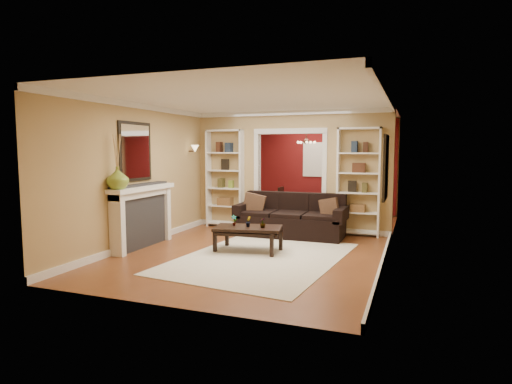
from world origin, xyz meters
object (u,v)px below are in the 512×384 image
at_px(coffee_table, 248,239).
at_px(dining_table, 305,208).
at_px(sofa, 291,215).
at_px(bookshelf_right, 359,182).
at_px(fireplace, 143,217).
at_px(bookshelf_left, 225,179).

distance_m(coffee_table, dining_table, 3.86).
bearing_deg(dining_table, sofa, -174.01).
bearing_deg(bookshelf_right, fireplace, -145.20).
bearing_deg(bookshelf_left, bookshelf_right, 0.00).
bearing_deg(coffee_table, bookshelf_right, 40.72).
distance_m(coffee_table, bookshelf_left, 2.75).
bearing_deg(dining_table, bookshelf_right, -137.44).
relative_size(bookshelf_left, dining_table, 1.39).
relative_size(bookshelf_right, fireplace, 1.35).
height_order(bookshelf_left, dining_table, bookshelf_left).
xyz_separation_m(bookshelf_right, fireplace, (-3.64, -2.53, -0.57)).
bearing_deg(bookshelf_right, bookshelf_left, 180.00).
relative_size(coffee_table, bookshelf_right, 0.52).
height_order(bookshelf_left, bookshelf_right, same).
bearing_deg(sofa, bookshelf_right, 23.68).
distance_m(bookshelf_left, bookshelf_right, 3.10).
height_order(fireplace, dining_table, fireplace).
height_order(sofa, dining_table, sofa).
relative_size(fireplace, dining_table, 1.03).
bearing_deg(sofa, dining_table, 95.99).
relative_size(bookshelf_right, dining_table, 1.39).
bearing_deg(fireplace, sofa, 40.08).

